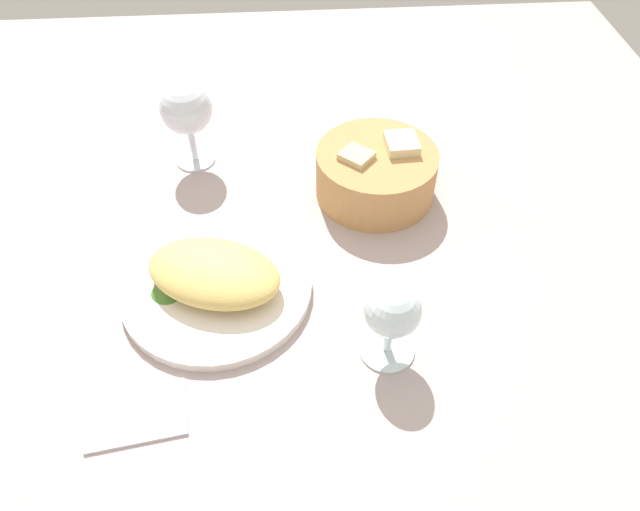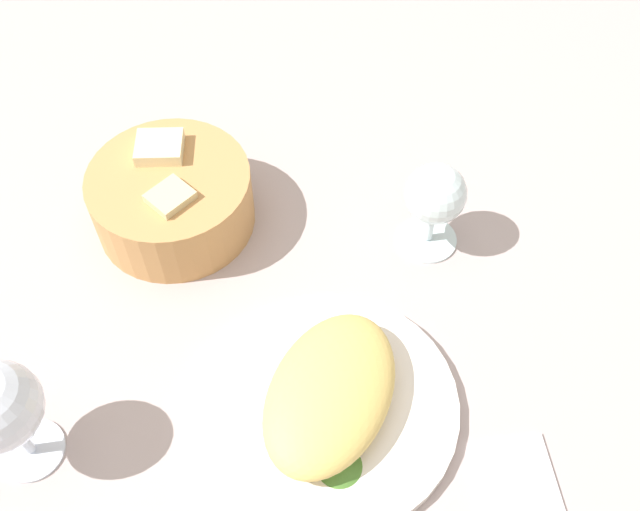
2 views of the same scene
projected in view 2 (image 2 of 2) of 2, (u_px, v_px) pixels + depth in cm
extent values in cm
cube|color=#AF9E9D|center=(234.00, 309.00, 79.56)|extent=(140.00, 140.00, 2.00)
cylinder|color=white|center=(330.00, 406.00, 71.11)|extent=(24.78, 24.78, 1.40)
ellipsoid|color=#DFBC63|center=(330.00, 392.00, 68.73)|extent=(20.51, 16.92, 4.49)
cone|color=#487B2F|center=(339.00, 463.00, 66.32)|extent=(4.24, 4.24, 1.45)
cylinder|color=tan|center=(172.00, 199.00, 82.46)|extent=(17.92, 17.92, 7.44)
cube|color=beige|center=(162.00, 159.00, 82.49)|extent=(4.83, 5.32, 5.09)
cube|color=beige|center=(173.00, 207.00, 78.53)|extent=(5.74, 5.71, 4.27)
cylinder|color=silver|center=(427.00, 238.00, 83.52)|extent=(6.69, 6.69, 0.60)
cylinder|color=silver|center=(430.00, 225.00, 81.62)|extent=(1.00, 1.00, 4.09)
sphere|color=silver|center=(436.00, 194.00, 77.30)|extent=(6.58, 6.58, 6.58)
cylinder|color=silver|center=(32.00, 450.00, 68.95)|extent=(6.19, 6.19, 0.60)
cylinder|color=silver|center=(21.00, 438.00, 66.57)|extent=(1.00, 1.00, 5.28)
cube|color=silver|center=(522.00, 495.00, 66.36)|extent=(11.89, 8.50, 0.80)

